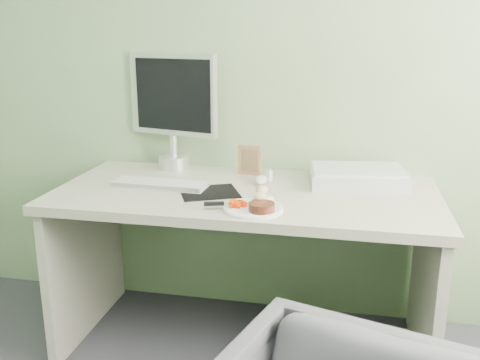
% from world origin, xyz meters
% --- Properties ---
extents(wall_back, '(3.50, 0.00, 3.50)m').
position_xyz_m(wall_back, '(0.00, 2.00, 1.35)').
color(wall_back, gray).
rests_on(wall_back, floor).
extents(desk, '(1.60, 0.75, 0.73)m').
position_xyz_m(desk, '(0.00, 1.62, 0.55)').
color(desk, '#BAAE9C').
rests_on(desk, floor).
extents(plate, '(0.22, 0.22, 0.01)m').
position_xyz_m(plate, '(0.08, 1.38, 0.74)').
color(plate, white).
rests_on(plate, desk).
extents(steak, '(0.11, 0.11, 0.03)m').
position_xyz_m(steak, '(0.12, 1.34, 0.76)').
color(steak, black).
rests_on(steak, plate).
extents(potato_pile, '(0.11, 0.09, 0.05)m').
position_xyz_m(potato_pile, '(0.11, 1.43, 0.77)').
color(potato_pile, tan).
rests_on(potato_pile, plate).
extents(carrot_heap, '(0.06, 0.06, 0.03)m').
position_xyz_m(carrot_heap, '(0.02, 1.37, 0.76)').
color(carrot_heap, '#FB3B05').
rests_on(carrot_heap, plate).
extents(steak_knife, '(0.19, 0.07, 0.01)m').
position_xyz_m(steak_knife, '(-0.04, 1.36, 0.75)').
color(steak_knife, silver).
rests_on(steak_knife, plate).
extents(mousepad, '(0.30, 0.28, 0.00)m').
position_xyz_m(mousepad, '(-0.14, 1.56, 0.73)').
color(mousepad, black).
rests_on(mousepad, desk).
extents(keyboard, '(0.41, 0.14, 0.02)m').
position_xyz_m(keyboard, '(-0.37, 1.60, 0.75)').
color(keyboard, white).
rests_on(keyboard, desk).
extents(computer_mouse, '(0.06, 0.10, 0.03)m').
position_xyz_m(computer_mouse, '(0.05, 1.74, 0.75)').
color(computer_mouse, white).
rests_on(computer_mouse, desk).
extents(photo_frame, '(0.11, 0.04, 0.14)m').
position_xyz_m(photo_frame, '(-0.03, 1.88, 0.80)').
color(photo_frame, '#A16C4B').
rests_on(photo_frame, desk).
extents(eyedrop_bottle, '(0.02, 0.02, 0.07)m').
position_xyz_m(eyedrop_bottle, '(0.08, 1.78, 0.76)').
color(eyedrop_bottle, white).
rests_on(eyedrop_bottle, desk).
extents(scanner, '(0.44, 0.32, 0.06)m').
position_xyz_m(scanner, '(0.46, 1.81, 0.76)').
color(scanner, '#B0B2B7').
rests_on(scanner, desk).
extents(monitor, '(0.45, 0.17, 0.55)m').
position_xyz_m(monitor, '(-0.41, 1.94, 1.04)').
color(monitor, silver).
rests_on(monitor, desk).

